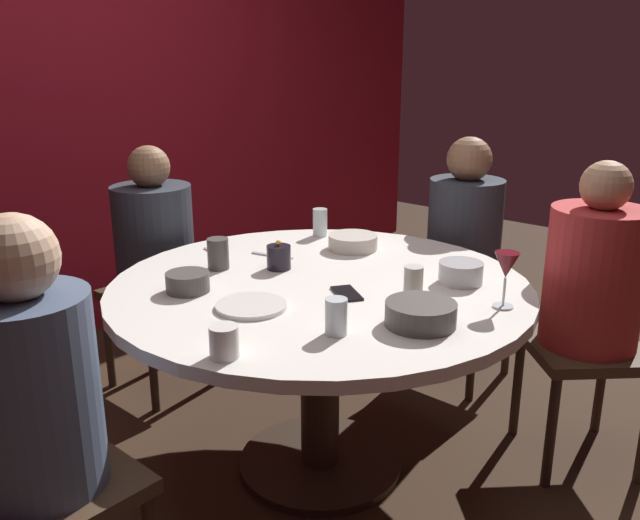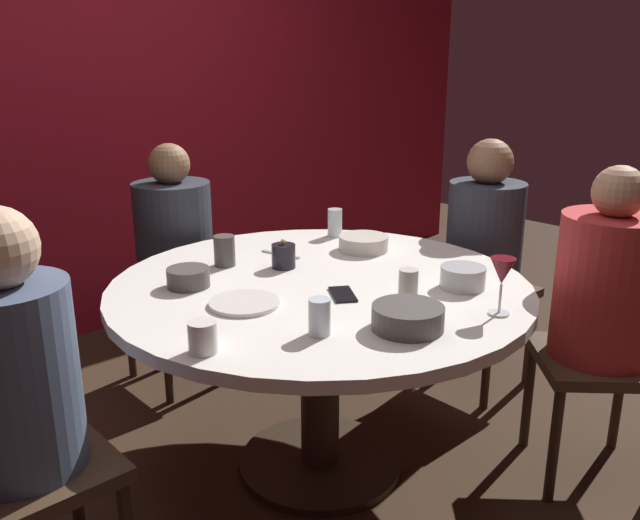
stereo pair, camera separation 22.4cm
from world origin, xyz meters
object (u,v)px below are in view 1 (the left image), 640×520
at_px(seated_diner_back, 154,242).
at_px(cup_center_front, 218,254).
at_px(seated_diner_left, 33,395).
at_px(cell_phone, 347,293).
at_px(bowl_small_white, 188,282).
at_px(cup_near_candle, 336,317).
at_px(cup_by_left_diner, 224,342).
at_px(bowl_sauce_side, 353,242).
at_px(dining_table, 320,319).
at_px(cup_by_right_diner, 413,284).
at_px(cup_far_edge, 320,222).
at_px(bowl_serving_large, 461,273).
at_px(seated_diner_front_right, 594,282).
at_px(seated_diner_right, 464,233).
at_px(wine_glass, 506,268).
at_px(dinner_plate, 251,306).
at_px(candle_holder, 279,257).
at_px(bowl_salad_center, 421,314).

relative_size(seated_diner_back, cup_center_front, 9.77).
bearing_deg(seated_diner_left, cell_phone, -8.39).
xyz_separation_m(bowl_small_white, cup_near_candle, (0.06, -0.59, 0.02)).
bearing_deg(cup_by_left_diner, cup_center_front, 50.95).
bearing_deg(bowl_small_white, bowl_sauce_side, -7.46).
bearing_deg(dining_table, bowl_small_white, 142.99).
xyz_separation_m(dining_table, bowl_small_white, (-0.35, 0.27, 0.17)).
relative_size(cell_phone, cup_by_left_diner, 1.64).
bearing_deg(cup_by_right_diner, cup_far_edge, 62.00).
bearing_deg(bowl_serving_large, seated_diner_left, 164.76).
height_order(cup_center_front, cup_far_edge, cup_far_edge).
height_order(seated_diner_front_right, cup_center_front, seated_diner_front_right).
relative_size(seated_diner_right, cup_by_right_diner, 9.95).
distance_m(wine_glass, cup_near_candle, 0.56).
height_order(bowl_sauce_side, cup_near_candle, cup_near_candle).
relative_size(seated_diner_front_right, cup_center_front, 10.01).
relative_size(dining_table, dinner_plate, 6.50).
height_order(dining_table, seated_diner_left, seated_diner_left).
height_order(cell_phone, cup_near_candle, cup_near_candle).
height_order(dinner_plate, cup_by_right_diner, cup_by_right_diner).
height_order(dining_table, bowl_sauce_side, bowl_sauce_side).
bearing_deg(bowl_small_white, cup_far_edge, 9.52).
relative_size(seated_diner_back, cup_by_left_diner, 12.92).
bearing_deg(wine_glass, cup_near_candle, 153.01).
distance_m(candle_holder, cup_near_candle, 0.62).
bearing_deg(seated_diner_front_right, bowl_small_white, 2.51).
height_order(bowl_serving_large, cup_by_right_diner, cup_by_right_diner).
xyz_separation_m(dining_table, seated_diner_front_right, (0.68, -0.68, 0.11)).
bearing_deg(seated_diner_left, seated_diner_right, 0.00).
relative_size(dinner_plate, bowl_sauce_side, 1.13).
bearing_deg(cup_near_candle, cup_by_left_diner, 158.29).
height_order(dinner_plate, cup_far_edge, cup_far_edge).
bearing_deg(seated_diner_right, cup_far_edge, -37.58).
height_order(candle_holder, wine_glass, wine_glass).
relative_size(seated_diner_left, bowl_salad_center, 5.56).
bearing_deg(bowl_small_white, cup_by_right_diner, -55.43).
bearing_deg(cup_center_front, dining_table, -70.91).
distance_m(candle_holder, cell_phone, 0.36).
relative_size(dining_table, wine_glass, 8.15).
bearing_deg(cup_by_right_diner, seated_diner_left, 162.61).
distance_m(bowl_salad_center, bowl_small_white, 0.78).
bearing_deg(candle_holder, seated_diner_right, -12.37).
relative_size(seated_diner_right, cup_center_front, 10.00).
xyz_separation_m(cell_phone, bowl_sauce_side, (0.42, 0.31, 0.03)).
xyz_separation_m(wine_glass, bowl_salad_center, (-0.29, 0.11, -0.09)).
xyz_separation_m(seated_diner_front_right, dinner_plate, (-1.00, 0.68, 0.03)).
bearing_deg(cup_by_right_diner, candle_holder, 95.03).
relative_size(seated_diner_back, seated_diner_front_right, 0.98).
bearing_deg(wine_glass, dinner_plate, 131.83).
relative_size(seated_diner_front_right, bowl_sauce_side, 5.78).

